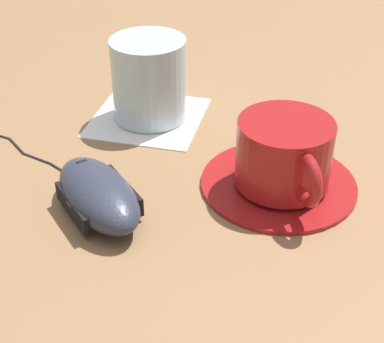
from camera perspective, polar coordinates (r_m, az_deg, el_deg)
ground_plane at (r=0.59m, az=-3.05°, el=0.79°), size 3.00×3.00×0.00m
saucer at (r=0.56m, az=8.39°, el=-1.00°), size 0.15×0.15×0.01m
coffee_cup at (r=0.54m, az=8.99°, el=1.69°), size 0.09×0.11×0.06m
computer_mouse at (r=0.52m, az=-9.06°, el=-2.20°), size 0.09×0.13×0.04m
mouse_cable at (r=0.64m, az=-16.83°, el=2.34°), size 0.03×0.18×0.00m
napkin_under_glass at (r=0.67m, az=-4.30°, el=5.29°), size 0.16×0.16×0.00m
drinking_glass at (r=0.65m, az=-4.18°, el=8.93°), size 0.08×0.08×0.09m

